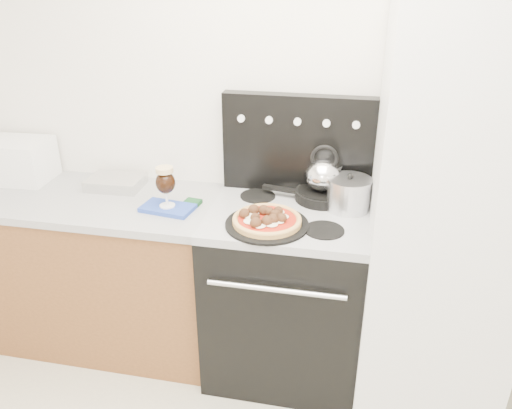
% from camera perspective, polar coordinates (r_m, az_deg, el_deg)
% --- Properties ---
extents(room_shell, '(3.52, 3.01, 2.52)m').
position_cam_1_polar(room_shell, '(1.48, -3.79, -4.04)').
color(room_shell, beige).
rests_on(room_shell, ground).
extents(base_cabinet, '(1.45, 0.60, 0.86)m').
position_cam_1_polar(base_cabinet, '(2.98, -18.20, -7.24)').
color(base_cabinet, brown).
rests_on(base_cabinet, ground).
extents(countertop, '(1.48, 0.63, 0.04)m').
position_cam_1_polar(countertop, '(2.77, -19.45, 0.65)').
color(countertop, '#A5A5A9').
rests_on(countertop, base_cabinet).
extents(stove_body, '(0.76, 0.65, 0.88)m').
position_cam_1_polar(stove_body, '(2.63, 3.45, -10.31)').
color(stove_body, black).
rests_on(stove_body, ground).
extents(cooktop, '(0.76, 0.65, 0.04)m').
position_cam_1_polar(cooktop, '(2.39, 3.74, -1.33)').
color(cooktop, '#ADADB2').
rests_on(cooktop, stove_body).
extents(backguard, '(0.76, 0.08, 0.50)m').
position_cam_1_polar(backguard, '(2.54, 4.78, 6.88)').
color(backguard, black).
rests_on(backguard, cooktop).
extents(fridge, '(0.64, 0.68, 1.90)m').
position_cam_1_polar(fridge, '(2.37, 20.70, -1.95)').
color(fridge, silver).
rests_on(fridge, ground).
extents(toaster_oven, '(0.37, 0.29, 0.23)m').
position_cam_1_polar(toaster_oven, '(3.07, -25.67, 4.60)').
color(toaster_oven, white).
rests_on(toaster_oven, countertop).
extents(foil_sheet, '(0.29, 0.22, 0.06)m').
position_cam_1_polar(foil_sheet, '(2.79, -15.72, 2.46)').
color(foil_sheet, white).
rests_on(foil_sheet, countertop).
extents(oven_mitt, '(0.27, 0.18, 0.02)m').
position_cam_1_polar(oven_mitt, '(2.48, -10.07, -0.41)').
color(oven_mitt, '#2946B2').
rests_on(oven_mitt, countertop).
extents(beer_glass, '(0.12, 0.12, 0.21)m').
position_cam_1_polar(beer_glass, '(2.43, -10.27, 2.01)').
color(beer_glass, black).
rests_on(beer_glass, oven_mitt).
extents(pizza_pan, '(0.40, 0.40, 0.01)m').
position_cam_1_polar(pizza_pan, '(2.26, 1.26, -2.26)').
color(pizza_pan, black).
rests_on(pizza_pan, cooktop).
extents(pizza, '(0.34, 0.34, 0.04)m').
position_cam_1_polar(pizza, '(2.24, 1.27, -1.63)').
color(pizza, gold).
rests_on(pizza, pizza_pan).
extents(skillet, '(0.32, 0.32, 0.05)m').
position_cam_1_polar(skillet, '(2.52, 7.56, 1.07)').
color(skillet, black).
rests_on(skillet, cooktop).
extents(tea_kettle, '(0.20, 0.20, 0.20)m').
position_cam_1_polar(tea_kettle, '(2.47, 7.72, 3.69)').
color(tea_kettle, silver).
rests_on(tea_kettle, skillet).
extents(stock_pot, '(0.26, 0.26, 0.15)m').
position_cam_1_polar(stock_pot, '(2.42, 10.53, 1.09)').
color(stock_pot, silver).
rests_on(stock_pot, cooktop).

